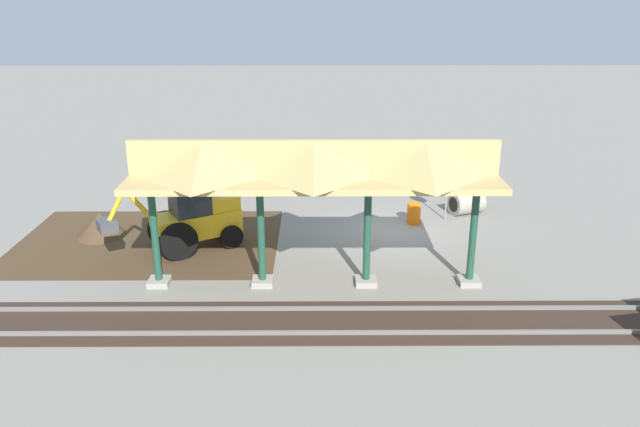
{
  "coord_description": "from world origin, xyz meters",
  "views": [
    {
      "loc": [
        3.17,
        23.65,
        9.21
      ],
      "look_at": [
        3.04,
        2.37,
        1.6
      ],
      "focal_mm": 35.0,
      "sensor_mm": 36.0,
      "label": 1
    }
  ],
  "objects_px": {
    "stop_sign": "(448,178)",
    "concrete_pipe": "(466,203)",
    "traffic_barrel": "(414,213)",
    "backhoe": "(192,217)"
  },
  "relations": [
    {
      "from": "backhoe",
      "to": "traffic_barrel",
      "type": "xyz_separation_m",
      "value": [
        -8.71,
        -2.62,
        -0.82
      ]
    },
    {
      "from": "stop_sign",
      "to": "concrete_pipe",
      "type": "relative_size",
      "value": 1.54
    },
    {
      "from": "stop_sign",
      "to": "concrete_pipe",
      "type": "height_order",
      "value": "stop_sign"
    },
    {
      "from": "stop_sign",
      "to": "backhoe",
      "type": "height_order",
      "value": "backhoe"
    },
    {
      "from": "concrete_pipe",
      "to": "traffic_barrel",
      "type": "relative_size",
      "value": 1.83
    },
    {
      "from": "stop_sign",
      "to": "traffic_barrel",
      "type": "relative_size",
      "value": 2.81
    },
    {
      "from": "stop_sign",
      "to": "concrete_pipe",
      "type": "distance_m",
      "value": 1.84
    },
    {
      "from": "concrete_pipe",
      "to": "traffic_barrel",
      "type": "height_order",
      "value": "concrete_pipe"
    },
    {
      "from": "backhoe",
      "to": "traffic_barrel",
      "type": "bearing_deg",
      "value": -163.24
    },
    {
      "from": "backhoe",
      "to": "traffic_barrel",
      "type": "distance_m",
      "value": 9.13
    }
  ]
}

